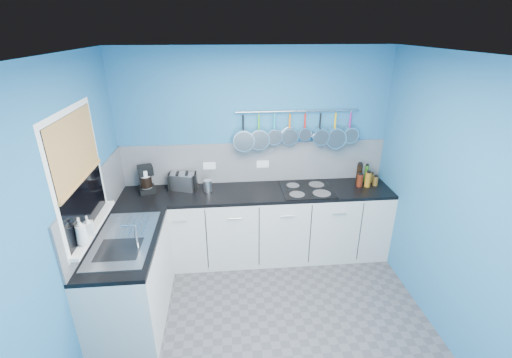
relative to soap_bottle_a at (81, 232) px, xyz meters
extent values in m
cube|color=#47474C|center=(1.53, -0.01, -1.18)|extent=(3.20, 3.00, 0.02)
cube|color=white|center=(1.53, -0.01, 1.34)|extent=(3.20, 3.00, 0.02)
cube|color=#236796|center=(1.53, 1.50, 0.08)|extent=(3.20, 0.02, 2.50)
cube|color=#236796|center=(-0.08, -0.01, 0.08)|extent=(0.02, 3.00, 2.50)
cube|color=#236796|center=(3.14, -0.01, 0.08)|extent=(0.02, 3.00, 2.50)
cube|color=#9C9DA2|center=(1.53, 1.48, -0.02)|extent=(3.20, 0.02, 0.50)
cube|color=#9C9DA2|center=(-0.06, 0.59, -0.02)|extent=(0.02, 1.80, 0.50)
cube|color=beige|center=(1.53, 1.19, -0.74)|extent=(3.20, 0.60, 0.86)
cube|color=black|center=(1.53, 1.19, -0.29)|extent=(3.20, 0.60, 0.04)
cube|color=beige|center=(0.23, 0.29, -0.74)|extent=(0.60, 1.20, 0.86)
cube|color=black|center=(0.23, 0.29, -0.29)|extent=(0.60, 1.20, 0.04)
cube|color=white|center=(-0.05, 0.29, 0.38)|extent=(0.01, 1.00, 1.10)
cube|color=black|center=(-0.04, 0.29, 0.38)|extent=(0.01, 0.90, 1.00)
cube|color=tan|center=(-0.03, 0.29, 0.61)|extent=(0.01, 0.90, 0.55)
cube|color=white|center=(-0.02, 0.29, -0.13)|extent=(0.10, 0.98, 0.03)
cube|color=silver|center=(0.23, 0.29, -0.27)|extent=(0.50, 0.95, 0.01)
cube|color=white|center=(0.98, 1.46, -0.04)|extent=(0.15, 0.01, 0.09)
cube|color=white|center=(1.63, 1.46, -0.04)|extent=(0.15, 0.01, 0.09)
cylinder|color=silver|center=(2.03, 1.44, 0.61)|extent=(1.45, 0.02, 0.02)
imported|color=white|center=(0.00, 0.00, 0.00)|extent=(0.12, 0.12, 0.24)
imported|color=white|center=(0.00, 0.15, -0.03)|extent=(0.10, 0.10, 0.17)
cylinder|color=white|center=(0.25, 1.28, -0.13)|extent=(0.15, 0.15, 0.29)
cube|color=silver|center=(0.66, 1.33, -0.17)|extent=(0.34, 0.27, 0.20)
cylinder|color=silver|center=(0.96, 1.23, -0.20)|extent=(0.10, 0.10, 0.14)
cube|color=black|center=(2.12, 1.16, -0.26)|extent=(0.60, 0.53, 0.01)
cylinder|color=brown|center=(2.97, 1.32, -0.22)|extent=(0.05, 0.05, 0.11)
cylinder|color=#265919|center=(2.90, 1.33, -0.16)|extent=(0.05, 0.05, 0.22)
cylinder|color=black|center=(2.80, 1.29, -0.14)|extent=(0.07, 0.07, 0.25)
cylinder|color=brown|center=(2.98, 1.22, -0.21)|extent=(0.06, 0.06, 0.11)
cylinder|color=#8C5914|center=(2.87, 1.19, -0.18)|extent=(0.07, 0.07, 0.18)
cylinder|color=#4C190C|center=(2.78, 1.21, -0.19)|extent=(0.07, 0.07, 0.15)
camera|label=1|loc=(1.18, -2.53, 1.51)|focal=24.67mm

